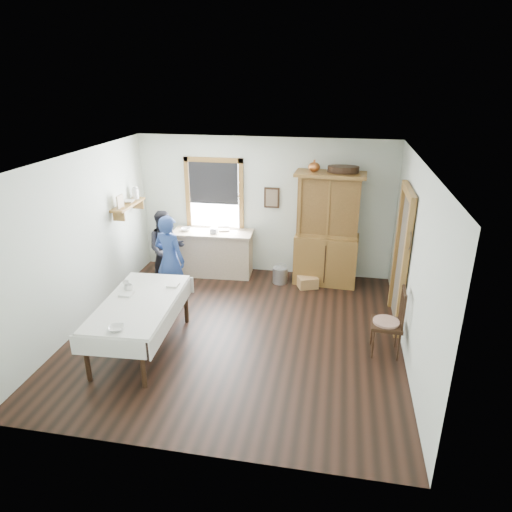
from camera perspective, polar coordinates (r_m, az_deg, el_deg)
name	(u,v)px	position (r m, az deg, el deg)	size (l,w,h in m)	color
room	(236,253)	(6.68, -2.51, 0.43)	(5.01, 5.01, 2.70)	black
window	(214,191)	(9.11, -5.26, 8.03)	(1.18, 0.07, 1.48)	white
doorway	(402,255)	(7.46, 17.78, 0.16)	(0.09, 1.14, 2.22)	#4C4336
wall_shelf	(129,203)	(8.77, -15.59, 6.42)	(0.24, 1.00, 0.44)	olive
framed_picture	(272,198)	(8.89, 1.97, 7.28)	(0.30, 0.04, 0.40)	black
rug_beater	(411,232)	(6.76, 18.76, 2.86)	(0.27, 0.27, 0.01)	black
work_counter	(213,253)	(9.16, -5.37, 0.38)	(1.57, 0.60, 0.90)	tan
china_hutch	(327,230)	(8.63, 8.90, 3.28)	(1.26, 0.60, 2.15)	olive
dining_table	(141,325)	(6.91, -14.15, -8.36)	(1.02, 1.95, 0.78)	silver
spindle_chair	(387,321)	(6.80, 16.07, -7.84)	(0.47, 0.47, 1.03)	black
pail	(280,275)	(8.86, 3.03, -2.39)	(0.29, 0.29, 0.31)	#9A9DA2
wicker_basket	(308,282)	(8.71, 6.49, -3.28)	(0.36, 0.25, 0.21)	#AB834D
woman_blue	(170,263)	(8.03, -10.69, -0.85)	(0.54, 0.35, 1.48)	navy
figure_dark	(166,251)	(8.81, -11.15, 0.68)	(0.65, 0.50, 1.33)	black
table_cup_a	(128,288)	(7.04, -15.66, -3.85)	(0.13, 0.13, 0.10)	silver
table_cup_b	(126,284)	(7.19, -15.93, -3.37)	(0.10, 0.10, 0.10)	silver
table_bowl	(116,328)	(6.07, -17.05, -8.61)	(0.23, 0.23, 0.06)	silver
counter_book	(218,229)	(9.09, -4.71, 3.34)	(0.18, 0.24, 0.02)	brown
counter_bowl	(186,229)	(9.10, -8.74, 3.30)	(0.19, 0.19, 0.06)	silver
shelf_bowl	(129,201)	(8.77, -15.58, 6.60)	(0.22, 0.22, 0.05)	silver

